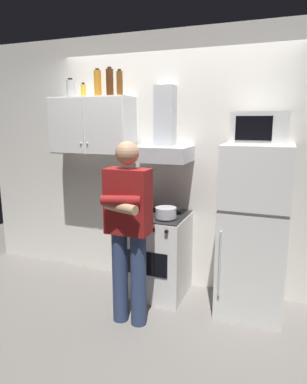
% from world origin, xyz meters
% --- Properties ---
extents(ground_plane, '(7.00, 7.00, 0.00)m').
position_xyz_m(ground_plane, '(0.00, 0.00, 0.00)').
color(ground_plane, slate).
extents(back_wall_tiled, '(4.80, 0.10, 2.70)m').
position_xyz_m(back_wall_tiled, '(0.00, 0.60, 1.35)').
color(back_wall_tiled, silver).
rests_on(back_wall_tiled, ground_plane).
extents(upper_cabinet, '(0.90, 0.37, 0.60)m').
position_xyz_m(upper_cabinet, '(-0.85, 0.37, 1.75)').
color(upper_cabinet, silver).
extents(stove_oven, '(0.60, 0.62, 0.87)m').
position_xyz_m(stove_oven, '(-0.05, 0.25, 0.43)').
color(stove_oven, white).
rests_on(stove_oven, ground_plane).
extents(range_hood, '(0.60, 0.44, 0.75)m').
position_xyz_m(range_hood, '(-0.05, 0.38, 1.60)').
color(range_hood, '#B7BABF').
extents(refrigerator, '(0.60, 0.62, 1.60)m').
position_xyz_m(refrigerator, '(0.90, 0.25, 0.80)').
color(refrigerator, white).
rests_on(refrigerator, ground_plane).
extents(microwave, '(0.48, 0.37, 0.28)m').
position_xyz_m(microwave, '(0.90, 0.27, 1.74)').
color(microwave, silver).
rests_on(microwave, refrigerator).
extents(person_standing, '(0.38, 0.33, 1.64)m').
position_xyz_m(person_standing, '(-0.10, -0.36, 0.90)').
color(person_standing, navy).
rests_on(person_standing, ground_plane).
extents(cooking_pot, '(0.30, 0.20, 0.10)m').
position_xyz_m(cooking_pot, '(0.08, 0.13, 0.93)').
color(cooking_pot, '#B7BABF').
rests_on(cooking_pot, stove_oven).
extents(bottle_rum_dark, '(0.08, 0.08, 0.30)m').
position_xyz_m(bottle_rum_dark, '(-0.64, 0.40, 2.19)').
color(bottle_rum_dark, '#47230F').
rests_on(bottle_rum_dark, upper_cabinet).
extents(bottle_liquor_amber, '(0.08, 0.08, 0.29)m').
position_xyz_m(bottle_liquor_amber, '(-0.79, 0.41, 2.19)').
color(bottle_liquor_amber, '#B7721E').
rests_on(bottle_liquor_amber, upper_cabinet).
extents(bottle_spice_jar, '(0.06, 0.06, 0.15)m').
position_xyz_m(bottle_spice_jar, '(-0.95, 0.38, 2.12)').
color(bottle_spice_jar, gold).
rests_on(bottle_spice_jar, upper_cabinet).
extents(bottle_canister_steel, '(0.09, 0.09, 0.21)m').
position_xyz_m(bottle_canister_steel, '(-1.13, 0.41, 2.15)').
color(bottle_canister_steel, '#B2B5BA').
rests_on(bottle_canister_steel, upper_cabinet).
extents(bottle_beer_brown, '(0.06, 0.06, 0.26)m').
position_xyz_m(bottle_beer_brown, '(-0.50, 0.34, 2.17)').
color(bottle_beer_brown, brown).
rests_on(bottle_beer_brown, upper_cabinet).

